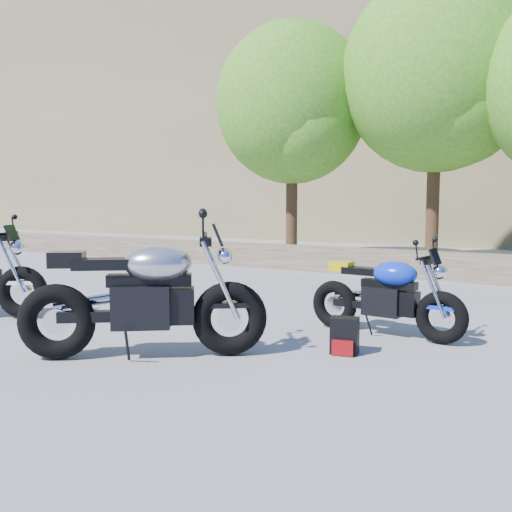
# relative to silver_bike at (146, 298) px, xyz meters

# --- Properties ---
(ground) EXTENTS (90.00, 90.00, 0.00)m
(ground) POSITION_rel_silver_bike_xyz_m (-0.38, 1.30, -0.56)
(ground) COLOR gray
(ground) RESTS_ON ground
(stone_wall) EXTENTS (22.00, 0.55, 0.50)m
(stone_wall) POSITION_rel_silver_bike_xyz_m (-0.38, 6.80, -0.31)
(stone_wall) COLOR brown
(stone_wall) RESTS_ON ground
(tree_decid_left) EXTENTS (3.67, 3.67, 5.62)m
(tree_decid_left) POSITION_rel_silver_bike_xyz_m (-2.78, 8.44, 3.07)
(tree_decid_left) COLOR #382314
(tree_decid_left) RESTS_ON ground
(tree_decid_mid) EXTENTS (4.08, 4.08, 6.24)m
(tree_decid_mid) POSITION_rel_silver_bike_xyz_m (0.52, 8.84, 3.48)
(tree_decid_mid) COLOR #382314
(tree_decid_mid) RESTS_ON ground
(silver_bike) EXTENTS (1.96, 1.50, 1.16)m
(silver_bike) POSITION_rel_silver_bike_xyz_m (0.00, 0.00, 0.00)
(silver_bike) COLOR black
(silver_bike) RESTS_ON ground
(blue_bike) EXTENTS (1.79, 0.57, 0.90)m
(blue_bike) POSITION_rel_silver_bike_xyz_m (1.65, 1.98, -0.13)
(blue_bike) COLOR black
(blue_bike) RESTS_ON ground
(backpack) EXTENTS (0.29, 0.27, 0.35)m
(backpack) POSITION_rel_silver_bike_xyz_m (1.54, 1.07, -0.39)
(backpack) COLOR black
(backpack) RESTS_ON ground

